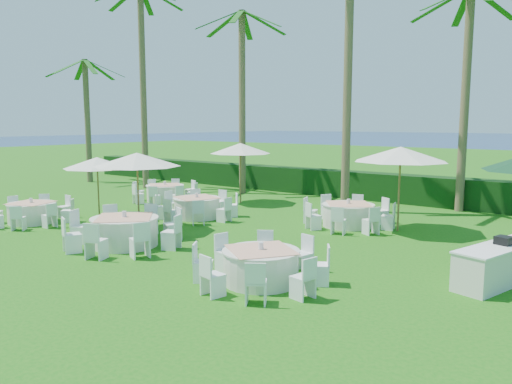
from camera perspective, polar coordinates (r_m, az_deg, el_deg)
ground at (r=14.39m, az=-14.43°, el=-5.97°), size 120.00×120.00×0.00m
hedge at (r=23.52m, az=9.11°, el=1.01°), size 34.00×1.00×1.20m
banquet_table_a at (r=18.65m, az=-24.25°, el=-2.12°), size 2.76×2.76×0.85m
banquet_table_b at (r=14.31m, az=-14.76°, el=-4.30°), size 3.15×3.15×0.98m
banquet_table_c at (r=10.72m, az=0.56°, el=-8.38°), size 2.90×2.90×0.89m
banquet_table_d at (r=22.04m, az=-10.35°, el=-0.06°), size 2.82×2.82×0.88m
banquet_table_e at (r=18.04m, az=-6.77°, el=-1.71°), size 2.94×2.94×0.90m
banquet_table_f at (r=16.72m, az=10.49°, el=-2.53°), size 2.99×2.99×0.91m
umbrella_a at (r=17.92m, az=-17.71°, el=3.19°), size 2.29×2.29×2.22m
umbrella_b at (r=16.02m, az=-13.44°, el=3.62°), size 2.72×2.72×2.47m
umbrella_c at (r=21.04m, az=-1.79°, el=5.00°), size 2.56×2.56×2.54m
umbrella_d at (r=16.10m, az=16.19°, el=4.17°), size 2.93×2.93×2.66m
buffet_table at (r=12.29m, az=27.16°, el=-6.84°), size 1.67×3.65×1.27m
palm_a at (r=26.64m, az=-12.80°, el=12.38°), size 4.40×4.11×10.16m
palm_b at (r=23.95m, az=-1.60°, el=11.12°), size 4.40×4.01×8.55m
palm_c at (r=19.43m, az=10.49°, el=14.50°), size 4.20×4.39×10.38m
palm_d at (r=20.61m, az=22.83°, el=10.67°), size 4.40×3.96×8.30m
palm_f at (r=30.23m, az=-18.74°, el=8.46°), size 4.22×4.38×6.93m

